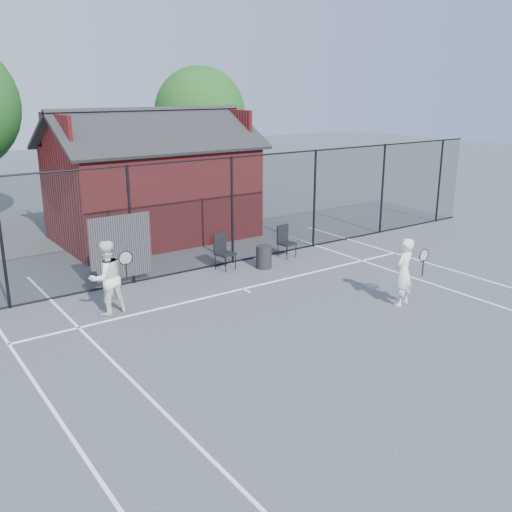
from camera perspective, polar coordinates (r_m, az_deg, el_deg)
ground at (r=11.90m, az=6.87°, el=-7.30°), size 80.00×80.00×0.00m
court_lines at (r=11.05m, az=11.51°, el=-9.45°), size 11.02×18.00×0.01m
fence at (r=15.18m, az=-6.53°, el=3.72°), size 22.04×3.00×3.00m
clubhouse at (r=19.01m, az=-10.30°, el=6.65°), size 6.50×4.36×4.19m
tree_right at (r=25.96m, az=-5.64°, el=14.08°), size 3.97×3.97×5.70m
player_front at (r=13.25m, az=14.55°, el=-1.57°), size 0.74×0.58×1.57m
player_back at (r=12.74m, az=-14.71°, el=-2.12°), size 0.93×0.71×1.65m
chair_left at (r=15.48m, az=-3.09°, el=0.39°), size 0.57×0.59×0.97m
chair_right at (r=16.59m, az=3.12°, el=1.41°), size 0.50×0.52×0.92m
waste_bin at (r=15.63m, az=0.79°, el=-0.08°), size 0.48×0.48×0.63m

